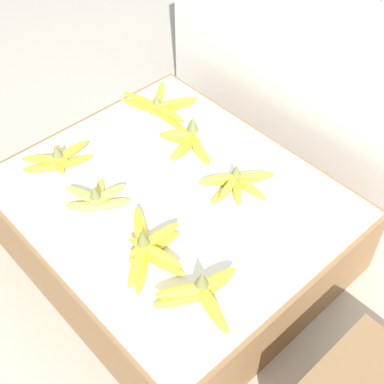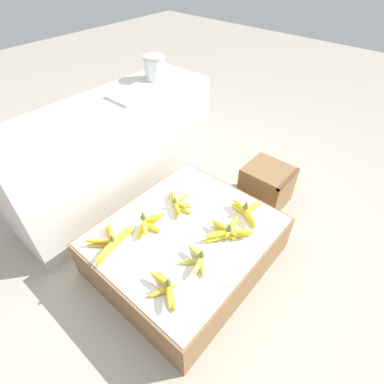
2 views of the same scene
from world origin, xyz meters
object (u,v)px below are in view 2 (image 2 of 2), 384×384
wooden_crate (266,185)px  banana_bunch_front_midleft (198,259)px  banana_bunch_front_midright (228,231)px  banana_bunch_front_right (247,210)px  banana_bunch_middle_left (110,241)px  banana_bunch_middle_midleft (149,223)px  banana_bunch_middle_midright (179,203)px  foam_tray_white (8,135)px  banana_bunch_front_left (166,288)px  glass_jar (155,67)px

wooden_crate → banana_bunch_front_midleft: bearing=-173.4°
banana_bunch_front_midright → banana_bunch_front_right: 0.20m
banana_bunch_middle_left → banana_bunch_middle_midleft: 0.22m
banana_bunch_middle_midright → banana_bunch_front_midleft: bearing=-124.3°
banana_bunch_front_midright → banana_bunch_front_right: bearing=2.2°
banana_bunch_middle_midleft → foam_tray_white: size_ratio=0.89×
banana_bunch_front_midleft → banana_bunch_front_right: banana_bunch_front_right is taller
banana_bunch_front_left → banana_bunch_front_right: banana_bunch_front_right is taller
banana_bunch_front_midleft → banana_bunch_front_right: (0.44, -0.00, 0.00)m
banana_bunch_middle_midleft → glass_jar: 1.09m
wooden_crate → banana_bunch_middle_midleft: 0.94m
banana_bunch_middle_left → foam_tray_white: foam_tray_white is taller
banana_bunch_front_right → banana_bunch_middle_midleft: banana_bunch_middle_midleft is taller
banana_bunch_front_right → banana_bunch_middle_midleft: 0.57m
banana_bunch_middle_midleft → banana_bunch_front_midright: bearing=-56.4°
wooden_crate → foam_tray_white: bearing=142.5°
banana_bunch_front_left → banana_bunch_middle_left: 0.42m
glass_jar → foam_tray_white: glass_jar is taller
glass_jar → banana_bunch_front_left: bearing=-133.5°
wooden_crate → banana_bunch_middle_left: bearing=163.8°
banana_bunch_front_midright → foam_tray_white: bearing=117.9°
banana_bunch_front_midleft → glass_jar: (0.73, 1.00, 0.51)m
banana_bunch_front_midleft → banana_bunch_middle_left: bearing=116.7°
foam_tray_white → glass_jar: bearing=-0.6°
banana_bunch_front_left → banana_bunch_middle_midleft: size_ratio=0.96×
wooden_crate → banana_bunch_front_right: size_ratio=1.37×
wooden_crate → foam_tray_white: foam_tray_white is taller
banana_bunch_front_midright → banana_bunch_middle_left: (-0.46, 0.43, -0.01)m
banana_bunch_front_right → glass_jar: size_ratio=1.47×
banana_bunch_front_left → banana_bunch_front_midleft: (0.22, -0.01, -0.00)m
banana_bunch_front_right → glass_jar: (0.28, 1.00, 0.51)m
wooden_crate → foam_tray_white: 1.61m
banana_bunch_front_left → banana_bunch_middle_midleft: 0.41m
banana_bunch_front_left → banana_bunch_front_right: (0.66, -0.01, 0.00)m
banana_bunch_middle_midright → foam_tray_white: foam_tray_white is taller
banana_bunch_front_right → foam_tray_white: size_ratio=0.88×
banana_bunch_middle_left → banana_bunch_front_midright: bearing=-43.4°
banana_bunch_front_left → banana_bunch_middle_midright: (0.45, 0.34, -0.01)m
banana_bunch_front_left → banana_bunch_front_midright: 0.46m
banana_bunch_middle_midright → glass_jar: 0.97m
wooden_crate → banana_bunch_front_left: size_ratio=1.41×
banana_bunch_front_midleft → banana_bunch_middle_midright: banana_bunch_front_midleft is taller
banana_bunch_middle_left → banana_bunch_middle_midleft: bearing=-17.6°
banana_bunch_front_midleft → banana_bunch_front_midright: 0.24m
banana_bunch_front_midleft → banana_bunch_middle_midright: bearing=55.7°
banana_bunch_front_midleft → banana_bunch_middle_midleft: 0.35m
banana_bunch_front_left → banana_bunch_middle_left: (0.00, 0.41, -0.00)m
banana_bunch_middle_midleft → banana_bunch_front_left: bearing=-122.2°
banana_bunch_front_right → foam_tray_white: bearing=126.2°
banana_bunch_front_midright → banana_bunch_middle_midleft: bearing=123.6°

